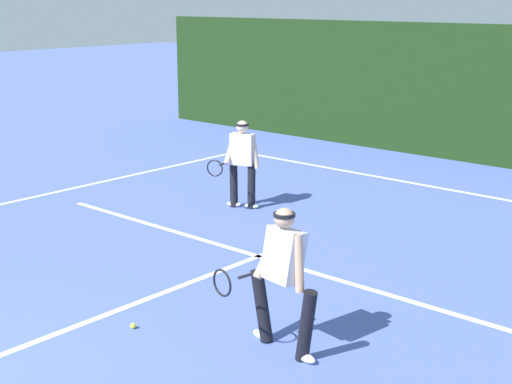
{
  "coord_description": "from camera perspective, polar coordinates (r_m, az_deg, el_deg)",
  "views": [
    {
      "loc": [
        6.7,
        -1.65,
        3.62
      ],
      "look_at": [
        0.08,
        5.87,
        1.0
      ],
      "focal_mm": 52.53,
      "sensor_mm": 36.0,
      "label": 1
    }
  ],
  "objects": [
    {
      "name": "player_near",
      "position": [
        7.75,
        2.03,
        -6.26
      ],
      "size": [
        0.98,
        0.83,
        1.57
      ],
      "rotation": [
        0.0,
        0.0,
        3.0
      ],
      "color": "black",
      "rests_on": "ground_plane"
    },
    {
      "name": "tennis_ball",
      "position": [
        8.66,
        -9.34,
        -10.03
      ],
      "size": [
        0.07,
        0.07,
        0.07
      ],
      "primitive_type": "sphere",
      "color": "#D1E033",
      "rests_on": "ground_plane"
    },
    {
      "name": "court_line_service",
      "position": [
        10.8,
        0.19,
        -4.91
      ],
      "size": [
        8.65,
        0.1,
        0.01
      ],
      "primitive_type": "cube",
      "color": "white",
      "rests_on": "ground_plane"
    },
    {
      "name": "court_line_baseline_far",
      "position": [
        15.06,
        13.66,
        0.34
      ],
      "size": [
        10.61,
        0.1,
        0.01
      ],
      "primitive_type": "cube",
      "color": "white",
      "rests_on": "ground_plane"
    },
    {
      "name": "back_fence_windscreen",
      "position": [
        17.08,
        18.08,
        6.91
      ],
      "size": [
        20.24,
        0.12,
        3.06
      ],
      "primitive_type": "cube",
      "color": "black",
      "rests_on": "ground_plane"
    },
    {
      "name": "player_far",
      "position": [
        13.05,
        -1.08,
        2.41
      ],
      "size": [
        0.65,
        0.89,
        1.55
      ],
      "rotation": [
        0.0,
        0.0,
        3.52
      ],
      "color": "black",
      "rests_on": "ground_plane"
    },
    {
      "name": "court_line_centre",
      "position": [
        9.03,
        -11.83,
        -9.31
      ],
      "size": [
        0.1,
        6.4,
        0.01
      ],
      "primitive_type": "cube",
      "color": "white",
      "rests_on": "ground_plane"
    }
  ]
}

